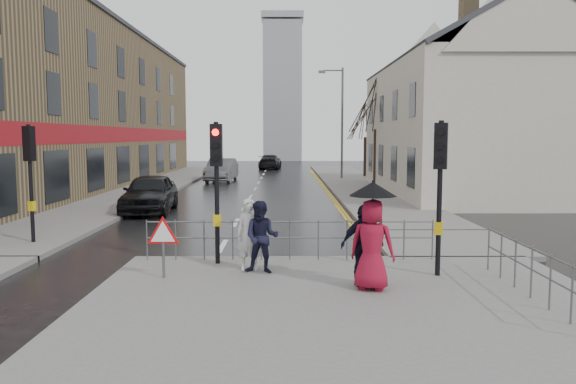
{
  "coord_description": "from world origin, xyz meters",
  "views": [
    {
      "loc": [
        1.83,
        -13.13,
        3.2
      ],
      "look_at": [
        1.92,
        3.35,
        1.56
      ],
      "focal_mm": 35.0,
      "sensor_mm": 36.0,
      "label": 1
    }
  ],
  "objects_px": {
    "pedestrian_a": "(249,235)",
    "pedestrian_d": "(362,245)",
    "pedestrian_b": "(262,237)",
    "car_parked": "(150,193)",
    "car_mid": "(221,170)",
    "pedestrian_with_umbrella": "(372,233)"
  },
  "relations": [
    {
      "from": "pedestrian_a",
      "to": "car_parked",
      "type": "height_order",
      "value": "pedestrian_a"
    },
    {
      "from": "pedestrian_a",
      "to": "pedestrian_d",
      "type": "relative_size",
      "value": 0.98
    },
    {
      "from": "pedestrian_with_umbrella",
      "to": "car_mid",
      "type": "distance_m",
      "value": 29.47
    },
    {
      "from": "pedestrian_b",
      "to": "car_parked",
      "type": "relative_size",
      "value": 0.34
    },
    {
      "from": "pedestrian_a",
      "to": "car_mid",
      "type": "distance_m",
      "value": 27.37
    },
    {
      "from": "car_parked",
      "to": "pedestrian_b",
      "type": "bearing_deg",
      "value": -67.74
    },
    {
      "from": "pedestrian_d",
      "to": "pedestrian_with_umbrella",
      "type": "bearing_deg",
      "value": -89.26
    },
    {
      "from": "pedestrian_a",
      "to": "car_parked",
      "type": "xyz_separation_m",
      "value": [
        -4.89,
        10.87,
        -0.15
      ]
    },
    {
      "from": "pedestrian_b",
      "to": "pedestrian_d",
      "type": "relative_size",
      "value": 0.97
    },
    {
      "from": "pedestrian_b",
      "to": "car_parked",
      "type": "distance_m",
      "value": 12.28
    },
    {
      "from": "car_parked",
      "to": "car_mid",
      "type": "xyz_separation_m",
      "value": [
        1.19,
        16.25,
        0.0
      ]
    },
    {
      "from": "car_mid",
      "to": "pedestrian_b",
      "type": "bearing_deg",
      "value": -78.44
    },
    {
      "from": "pedestrian_a",
      "to": "pedestrian_d",
      "type": "xyz_separation_m",
      "value": [
        2.4,
        -1.33,
        0.02
      ]
    },
    {
      "from": "pedestrian_a",
      "to": "car_mid",
      "type": "xyz_separation_m",
      "value": [
        -3.7,
        27.12,
        -0.14
      ]
    },
    {
      "from": "pedestrian_a",
      "to": "pedestrian_with_umbrella",
      "type": "relative_size",
      "value": 0.76
    },
    {
      "from": "pedestrian_b",
      "to": "car_mid",
      "type": "xyz_separation_m",
      "value": [
        -3.99,
        27.38,
        -0.13
      ]
    },
    {
      "from": "pedestrian_b",
      "to": "car_mid",
      "type": "relative_size",
      "value": 0.33
    },
    {
      "from": "pedestrian_a",
      "to": "car_parked",
      "type": "bearing_deg",
      "value": 107.9
    },
    {
      "from": "pedestrian_with_umbrella",
      "to": "pedestrian_d",
      "type": "relative_size",
      "value": 1.29
    },
    {
      "from": "pedestrian_a",
      "to": "pedestrian_d",
      "type": "distance_m",
      "value": 2.75
    },
    {
      "from": "car_parked",
      "to": "car_mid",
      "type": "relative_size",
      "value": 0.96
    },
    {
      "from": "pedestrian_a",
      "to": "pedestrian_b",
      "type": "xyz_separation_m",
      "value": [
        0.29,
        -0.26,
        -0.01
      ]
    }
  ]
}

